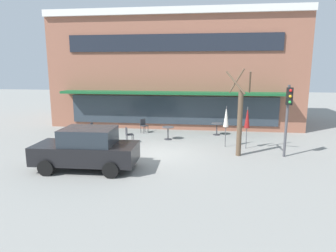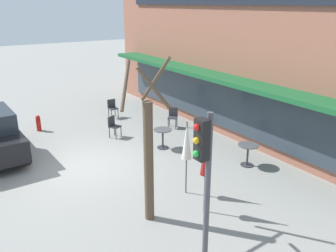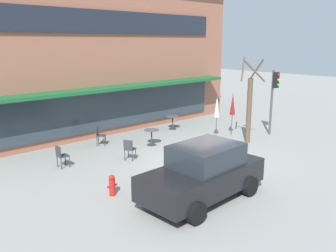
# 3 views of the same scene
# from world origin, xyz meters

# --- Properties ---
(ground_plane) EXTENTS (80.00, 80.00, 0.00)m
(ground_plane) POSITION_xyz_m (0.00, 0.00, 0.00)
(ground_plane) COLOR gray
(building_facade) EXTENTS (17.46, 9.10, 8.00)m
(building_facade) POSITION_xyz_m (0.00, 9.97, 4.00)
(building_facade) COLOR #935B47
(building_facade) RESTS_ON ground
(cafe_table_near_wall) EXTENTS (0.70, 0.70, 0.76)m
(cafe_table_near_wall) POSITION_xyz_m (3.00, 4.70, 0.52)
(cafe_table_near_wall) COLOR #333338
(cafe_table_near_wall) RESTS_ON ground
(cafe_table_streetside) EXTENTS (0.70, 0.70, 0.76)m
(cafe_table_streetside) POSITION_xyz_m (0.11, 3.10, 0.52)
(cafe_table_streetside) COLOR #333338
(cafe_table_streetside) RESTS_ON ground
(patio_umbrella_green_folded) EXTENTS (0.28, 0.28, 2.20)m
(patio_umbrella_green_folded) POSITION_xyz_m (4.44, 1.68, 1.63)
(patio_umbrella_green_folded) COLOR #4C4C51
(patio_umbrella_green_folded) RESTS_ON ground
(patio_umbrella_cream_folded) EXTENTS (0.28, 0.28, 2.20)m
(patio_umbrella_cream_folded) POSITION_xyz_m (3.37, 1.85, 1.63)
(patio_umbrella_cream_folded) COLOR #4C4C51
(patio_umbrella_cream_folded) RESTS_ON ground
(cafe_chair_0) EXTENTS (0.54, 0.54, 0.89)m
(cafe_chair_0) POSITION_xyz_m (-2.00, 2.02, 0.53)
(cafe_chair_0) COLOR #333338
(cafe_chair_0) RESTS_ON ground
(cafe_chair_1) EXTENTS (0.40, 0.40, 0.89)m
(cafe_chair_1) POSITION_xyz_m (-4.49, 3.11, 0.53)
(cafe_chair_1) COLOR #333338
(cafe_chair_1) RESTS_ON ground
(cafe_chair_2) EXTENTS (0.57, 0.57, 0.89)m
(cafe_chair_2) POSITION_xyz_m (-1.71, 4.78, 0.53)
(cafe_chair_2) COLOR #333338
(cafe_chair_2) RESTS_ON ground
(parked_sedan) EXTENTS (4.26, 2.13, 1.76)m
(parked_sedan) POSITION_xyz_m (-2.53, -2.54, 0.88)
(parked_sedan) COLOR black
(parked_sedan) RESTS_ON ground
(street_tree) EXTENTS (1.21, 1.32, 4.15)m
(street_tree) POSITION_xyz_m (3.91, 0.30, 1.81)
(street_tree) COLOR brown
(street_tree) RESTS_ON ground
(traffic_light_pole) EXTENTS (0.26, 0.44, 3.40)m
(traffic_light_pole) POSITION_xyz_m (6.06, 0.31, 2.30)
(traffic_light_pole) COLOR #47474C
(traffic_light_pole) RESTS_ON ground
(fire_hydrant) EXTENTS (0.36, 0.20, 0.71)m
(fire_hydrant) POSITION_xyz_m (-4.48, -0.39, 0.35)
(fire_hydrant) COLOR red
(fire_hydrant) RESTS_ON ground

